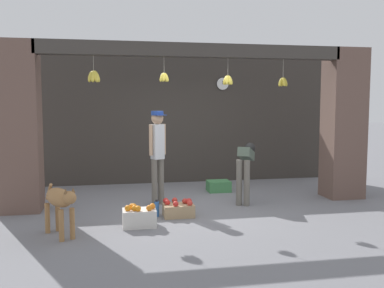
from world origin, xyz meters
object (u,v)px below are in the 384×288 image
object	(u,v)px
shopkeeper	(158,149)
wall_clock	(223,84)
water_bottle	(157,209)
dog	(60,201)
worker_stooping	(246,164)
fruit_crate_oranges	(139,217)
fruit_crate_apples	(179,209)
produce_box_green	(219,186)

from	to	relation	value
shopkeeper	wall_clock	bearing A→B (deg)	-155.64
water_bottle	wall_clock	world-z (taller)	wall_clock
dog	worker_stooping	world-z (taller)	worker_stooping
fruit_crate_oranges	wall_clock	bearing A→B (deg)	57.66
dog	fruit_crate_oranges	bearing A→B (deg)	75.14
worker_stooping	wall_clock	size ratio (longest dim) A/B	3.65
worker_stooping	fruit_crate_apples	world-z (taller)	worker_stooping
fruit_crate_apples	water_bottle	size ratio (longest dim) A/B	1.79
fruit_crate_oranges	wall_clock	distance (m)	4.68
shopkeeper	fruit_crate_oranges	bearing A→B (deg)	46.71
shopkeeper	water_bottle	size ratio (longest dim) A/B	6.17
dog	shopkeeper	world-z (taller)	shopkeeper
worker_stooping	fruit_crate_apples	size ratio (longest dim) A/B	2.19
dog	fruit_crate_apples	world-z (taller)	dog
worker_stooping	shopkeeper	bearing A→B (deg)	-156.96
water_bottle	wall_clock	xyz separation A→B (m)	(1.90, 2.97, 2.19)
dog	water_bottle	world-z (taller)	dog
fruit_crate_oranges	worker_stooping	bearing A→B (deg)	30.37
shopkeeper	worker_stooping	bearing A→B (deg)	148.51
water_bottle	fruit_crate_oranges	bearing A→B (deg)	-121.22
fruit_crate_apples	wall_clock	size ratio (longest dim) A/B	1.66
fruit_crate_apples	water_bottle	world-z (taller)	fruit_crate_apples
fruit_crate_apples	water_bottle	xyz separation A→B (m)	(-0.36, 0.06, 0.01)
worker_stooping	wall_clock	world-z (taller)	wall_clock
shopkeeper	water_bottle	bearing A→B (deg)	56.72
fruit_crate_apples	worker_stooping	bearing A→B (deg)	27.85
shopkeeper	worker_stooping	size ratio (longest dim) A/B	1.58
fruit_crate_oranges	shopkeeper	bearing A→B (deg)	72.43
shopkeeper	wall_clock	world-z (taller)	wall_clock
dog	fruit_crate_apples	bearing A→B (deg)	83.86
fruit_crate_oranges	water_bottle	xyz separation A→B (m)	(0.32, 0.53, -0.02)
shopkeeper	water_bottle	world-z (taller)	shopkeeper
produce_box_green	water_bottle	xyz separation A→B (m)	(-1.50, -1.78, 0.02)
worker_stooping	fruit_crate_apples	xyz separation A→B (m)	(-1.38, -0.73, -0.61)
fruit_crate_apples	wall_clock	distance (m)	4.05
water_bottle	wall_clock	bearing A→B (deg)	57.47
shopkeeper	fruit_crate_oranges	distance (m)	1.69
worker_stooping	water_bottle	size ratio (longest dim) A/B	3.92
shopkeeper	fruit_crate_oranges	world-z (taller)	shopkeeper
shopkeeper	fruit_crate_apples	bearing A→B (deg)	79.54
fruit_crate_oranges	dog	bearing A→B (deg)	-165.63
dog	produce_box_green	distance (m)	3.94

